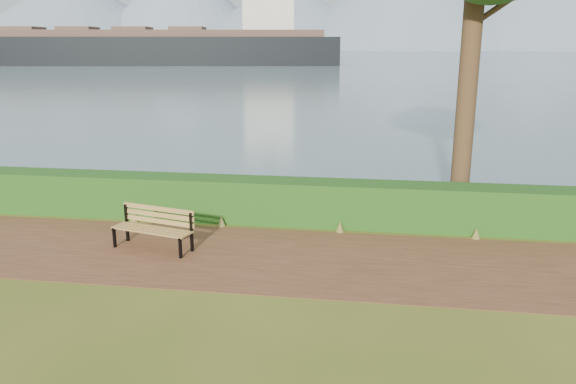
# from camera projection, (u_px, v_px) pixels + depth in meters

# --- Properties ---
(ground) EXTENTS (140.00, 140.00, 0.00)m
(ground) POSITION_uv_depth(u_px,v_px,m) (249.00, 263.00, 10.68)
(ground) COLOR #485217
(ground) RESTS_ON ground
(path) EXTENTS (40.00, 3.40, 0.01)m
(path) POSITION_uv_depth(u_px,v_px,m) (253.00, 257.00, 10.97)
(path) COLOR #512E1C
(path) RESTS_ON ground
(hedge) EXTENTS (32.00, 0.85, 1.00)m
(hedge) POSITION_uv_depth(u_px,v_px,m) (273.00, 201.00, 13.04)
(hedge) COLOR #164513
(hedge) RESTS_ON ground
(water) EXTENTS (700.00, 510.00, 0.00)m
(water) POSITION_uv_depth(u_px,v_px,m) (370.00, 53.00, 259.21)
(water) COLOR slate
(water) RESTS_ON ground
(mountains) EXTENTS (585.00, 190.00, 70.00)m
(mountains) POSITION_uv_depth(u_px,v_px,m) (360.00, 9.00, 393.04)
(mountains) COLOR gray
(mountains) RESTS_ON ground
(bench) EXTENTS (1.76, 0.89, 0.85)m
(bench) POSITION_uv_depth(u_px,v_px,m) (155.00, 225.00, 11.31)
(bench) COLOR black
(bench) RESTS_ON ground
(cargo_ship) EXTENTS (74.35, 22.98, 22.30)m
(cargo_ship) POSITION_uv_depth(u_px,v_px,m) (161.00, 47.00, 108.14)
(cargo_ship) COLOR black
(cargo_ship) RESTS_ON ground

